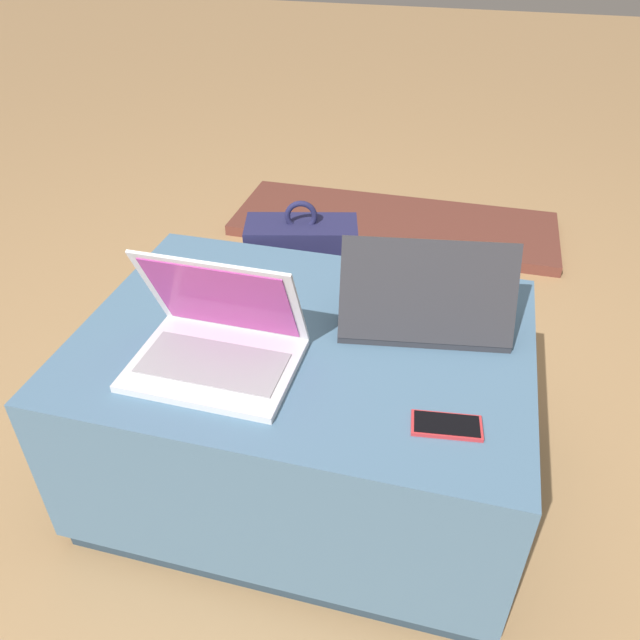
{
  "coord_description": "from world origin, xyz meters",
  "views": [
    {
      "loc": [
        0.31,
        -1.05,
        1.3
      ],
      "look_at": [
        0.05,
        -0.04,
        0.54
      ],
      "focal_mm": 35.0,
      "sensor_mm": 36.0,
      "label": 1
    }
  ],
  "objects_px": {
    "backpack": "(303,294)",
    "cell_phone": "(447,425)",
    "laptop_near": "(217,341)",
    "laptop_far": "(424,308)"
  },
  "relations": [
    {
      "from": "laptop_far",
      "to": "backpack",
      "type": "distance_m",
      "value": 0.62
    },
    {
      "from": "laptop_far",
      "to": "backpack",
      "type": "height_order",
      "value": "laptop_far"
    },
    {
      "from": "laptop_near",
      "to": "cell_phone",
      "type": "relative_size",
      "value": 2.47
    },
    {
      "from": "laptop_far",
      "to": "backpack",
      "type": "bearing_deg",
      "value": -53.53
    },
    {
      "from": "laptop_far",
      "to": "cell_phone",
      "type": "relative_size",
      "value": 2.93
    },
    {
      "from": "laptop_near",
      "to": "backpack",
      "type": "relative_size",
      "value": 0.62
    },
    {
      "from": "laptop_near",
      "to": "cell_phone",
      "type": "distance_m",
      "value": 0.49
    },
    {
      "from": "backpack",
      "to": "cell_phone",
      "type": "bearing_deg",
      "value": 110.27
    },
    {
      "from": "laptop_far",
      "to": "cell_phone",
      "type": "xyz_separation_m",
      "value": [
        0.08,
        -0.31,
        -0.04
      ]
    },
    {
      "from": "laptop_near",
      "to": "laptop_far",
      "type": "height_order",
      "value": "laptop_near"
    }
  ]
}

